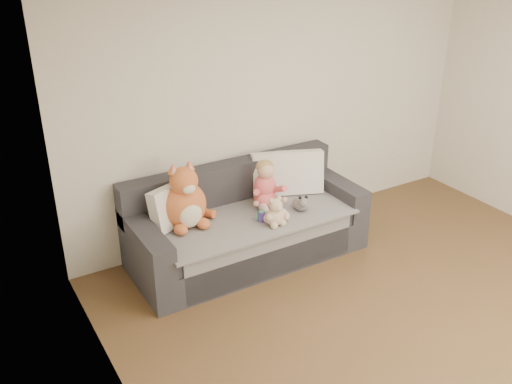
{
  "coord_description": "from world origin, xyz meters",
  "views": [
    {
      "loc": [
        -2.98,
        -2.05,
        2.92
      ],
      "look_at": [
        -0.66,
        1.87,
        0.75
      ],
      "focal_mm": 40.0,
      "sensor_mm": 36.0,
      "label": 1
    }
  ],
  "objects_px": {
    "plush_cat": "(185,202)",
    "teddy_bear": "(275,214)",
    "sofa": "(246,227)",
    "sippy_cup": "(262,215)",
    "toddler": "(266,189)"
  },
  "relations": [
    {
      "from": "sofa",
      "to": "plush_cat",
      "type": "distance_m",
      "value": 0.7
    },
    {
      "from": "sippy_cup",
      "to": "sofa",
      "type": "bearing_deg",
      "value": 96.82
    },
    {
      "from": "plush_cat",
      "to": "teddy_bear",
      "type": "height_order",
      "value": "plush_cat"
    },
    {
      "from": "teddy_bear",
      "to": "toddler",
      "type": "bearing_deg",
      "value": 66.54
    },
    {
      "from": "toddler",
      "to": "teddy_bear",
      "type": "height_order",
      "value": "toddler"
    },
    {
      "from": "sofa",
      "to": "toddler",
      "type": "relative_size",
      "value": 4.55
    },
    {
      "from": "sofa",
      "to": "sippy_cup",
      "type": "distance_m",
      "value": 0.33
    },
    {
      "from": "sofa",
      "to": "teddy_bear",
      "type": "height_order",
      "value": "sofa"
    },
    {
      "from": "sofa",
      "to": "teddy_bear",
      "type": "distance_m",
      "value": 0.47
    },
    {
      "from": "toddler",
      "to": "sofa",
      "type": "bearing_deg",
      "value": -176.92
    },
    {
      "from": "sippy_cup",
      "to": "teddy_bear",
      "type": "bearing_deg",
      "value": -61.87
    },
    {
      "from": "plush_cat",
      "to": "teddy_bear",
      "type": "xyz_separation_m",
      "value": [
        0.68,
        -0.41,
        -0.12
      ]
    },
    {
      "from": "teddy_bear",
      "to": "sippy_cup",
      "type": "height_order",
      "value": "teddy_bear"
    },
    {
      "from": "sofa",
      "to": "toddler",
      "type": "height_order",
      "value": "toddler"
    },
    {
      "from": "plush_cat",
      "to": "sippy_cup",
      "type": "relative_size",
      "value": 4.94
    }
  ]
}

